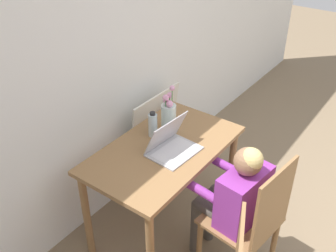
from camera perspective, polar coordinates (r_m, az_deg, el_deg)
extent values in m
cube|color=white|center=(2.81, -5.93, 12.45)|extent=(6.40, 0.05, 2.50)
cube|color=olive|center=(2.56, -0.62, -3.40)|extent=(1.07, 0.63, 0.03)
cylinder|color=olive|center=(3.00, 9.14, -6.27)|extent=(0.05, 0.05, 0.69)
cylinder|color=olive|center=(2.67, -11.72, -12.59)|extent=(0.05, 0.05, 0.69)
cylinder|color=olive|center=(3.22, 0.85, -2.84)|extent=(0.05, 0.05, 0.69)
cube|color=olive|center=(2.51, 10.41, -13.29)|extent=(0.45, 0.45, 0.02)
cube|color=olive|center=(2.28, 15.05, -11.05)|extent=(0.38, 0.07, 0.48)
cylinder|color=olive|center=(2.83, 9.07, -12.91)|extent=(0.04, 0.04, 0.42)
cylinder|color=olive|center=(2.64, 4.57, -16.87)|extent=(0.04, 0.04, 0.42)
cylinder|color=olive|center=(2.72, 15.10, -16.16)|extent=(0.04, 0.04, 0.42)
cube|color=purple|center=(2.38, 10.86, -10.08)|extent=(0.36, 0.22, 0.36)
sphere|color=#936B4C|center=(2.21, 11.55, -5.07)|extent=(0.16, 0.16, 0.16)
sphere|color=#D8BC72|center=(2.19, 11.94, -4.81)|extent=(0.14, 0.14, 0.14)
cylinder|color=#4C4742|center=(2.59, 8.87, -10.56)|extent=(0.12, 0.29, 0.09)
cylinder|color=#4C4742|center=(2.50, 6.74, -12.37)|extent=(0.12, 0.29, 0.09)
cylinder|color=#4C4742|center=(2.81, 6.10, -12.74)|extent=(0.08, 0.08, 0.44)
cylinder|color=#4C4742|center=(2.72, 4.02, -14.46)|extent=(0.08, 0.08, 0.44)
cylinder|color=purple|center=(2.55, 8.85, -6.00)|extent=(0.09, 0.25, 0.06)
cylinder|color=purple|center=(2.36, 4.64, -9.27)|extent=(0.09, 0.25, 0.06)
cube|color=#B2B2B7|center=(2.51, 0.92, -3.74)|extent=(0.33, 0.26, 0.01)
cube|color=silver|center=(2.50, 0.92, -3.63)|extent=(0.29, 0.19, 0.00)
cube|color=#B2B2B7|center=(2.48, -0.31, -1.00)|extent=(0.32, 0.13, 0.22)
cube|color=silver|center=(2.48, -0.36, -0.94)|extent=(0.29, 0.11, 0.19)
cylinder|color=silver|center=(2.67, 0.08, 1.18)|extent=(0.10, 0.10, 0.20)
cylinder|color=#3D7A38|center=(2.66, 0.25, 2.39)|extent=(0.01, 0.01, 0.22)
sphere|color=#EA9EC6|center=(2.61, 0.25, 4.50)|extent=(0.04, 0.04, 0.04)
cylinder|color=#3D7A38|center=(2.66, -0.32, 1.97)|extent=(0.01, 0.01, 0.19)
sphere|color=#EA9EC6|center=(2.62, -0.32, 3.74)|extent=(0.04, 0.04, 0.04)
cylinder|color=#3D7A38|center=(2.63, -0.33, 2.01)|extent=(0.01, 0.01, 0.22)
sphere|color=#EA9EC6|center=(2.58, -0.34, 4.14)|extent=(0.04, 0.04, 0.04)
cylinder|color=#3D7A38|center=(2.64, 0.23, 1.52)|extent=(0.01, 0.01, 0.18)
sphere|color=#EA9EC6|center=(2.59, 0.23, 3.24)|extent=(0.05, 0.05, 0.05)
cylinder|color=#3D7A38|center=(2.63, 0.59, 2.75)|extent=(0.01, 0.01, 0.29)
sphere|color=#EA9EC6|center=(2.56, 0.61, 5.54)|extent=(0.04, 0.04, 0.04)
cylinder|color=silver|center=(2.62, -2.22, 0.11)|extent=(0.06, 0.06, 0.16)
cylinder|color=#262628|center=(2.58, -2.26, 1.82)|extent=(0.04, 0.04, 0.02)
cube|color=silver|center=(3.20, -2.24, -1.68)|extent=(0.55, 0.13, 0.82)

